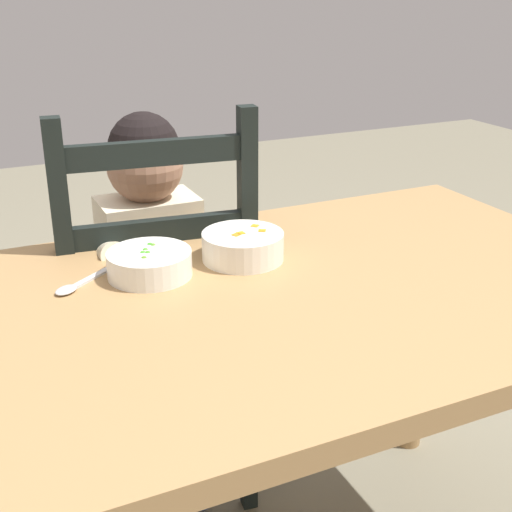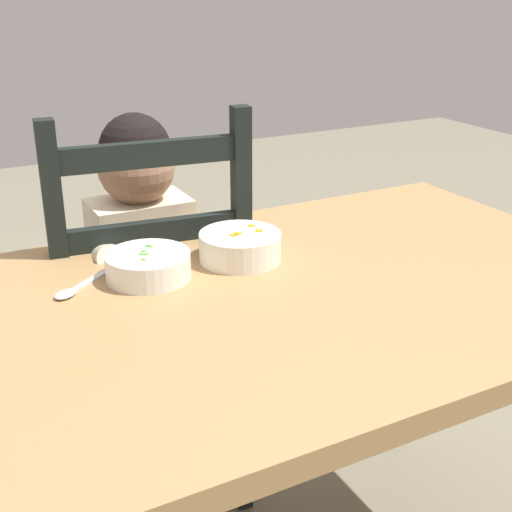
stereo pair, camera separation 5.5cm
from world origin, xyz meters
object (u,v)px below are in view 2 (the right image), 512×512
object	(u,v)px
dining_chair	(147,326)
bowl_of_peas	(148,265)
bowl_of_carrots	(240,245)
spoon	(73,290)
child_figure	(146,261)
dining_table	(301,340)

from	to	relation	value
dining_chair	bowl_of_peas	xyz separation A→B (m)	(-0.09, -0.30, 0.29)
bowl_of_peas	bowl_of_carrots	bearing A→B (deg)	-0.01
bowl_of_peas	spoon	size ratio (longest dim) A/B	1.25
bowl_of_peas	bowl_of_carrots	world-z (taller)	bowl_of_carrots
dining_chair	bowl_of_carrots	distance (m)	0.43
dining_chair	spoon	size ratio (longest dim) A/B	8.24
dining_chair	child_figure	distance (m)	0.17
spoon	bowl_of_carrots	bearing A→B (deg)	-0.65
dining_chair	bowl_of_peas	bearing A→B (deg)	-106.20
bowl_of_peas	spoon	world-z (taller)	bowl_of_peas
dining_table	bowl_of_carrots	xyz separation A→B (m)	(-0.05, 0.15, 0.14)
dining_table	dining_chair	xyz separation A→B (m)	(-0.15, 0.45, -0.15)
dining_table	child_figure	bearing A→B (deg)	107.62
bowl_of_peas	spoon	bearing A→B (deg)	178.48
child_figure	bowl_of_carrots	distance (m)	0.33
spoon	dining_table	bearing A→B (deg)	-22.88
child_figure	bowl_of_carrots	world-z (taller)	child_figure
dining_table	bowl_of_carrots	world-z (taller)	bowl_of_carrots
bowl_of_peas	bowl_of_carrots	xyz separation A→B (m)	(0.19, -0.00, 0.00)
child_figure	bowl_of_peas	world-z (taller)	child_figure
dining_chair	child_figure	size ratio (longest dim) A/B	1.03
child_figure	spoon	xyz separation A→B (m)	(-0.23, -0.29, 0.10)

